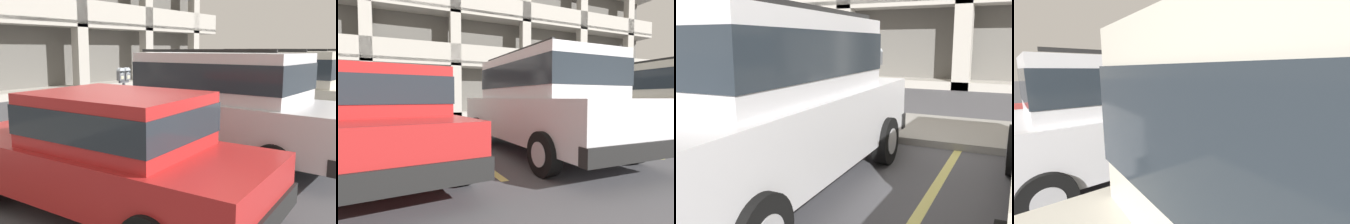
% 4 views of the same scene
% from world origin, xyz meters
% --- Properties ---
extents(ground_plane, '(80.00, 80.00, 0.10)m').
position_xyz_m(ground_plane, '(0.00, 0.00, -0.05)').
color(ground_plane, '#4C4C51').
extents(sidewalk, '(40.00, 2.20, 0.12)m').
position_xyz_m(sidewalk, '(0.00, 1.30, 0.06)').
color(sidewalk, gray).
rests_on(sidewalk, ground_plane).
extents(parking_stall_lines, '(12.88, 4.80, 0.01)m').
position_xyz_m(parking_stall_lines, '(1.60, -1.40, 0.00)').
color(parking_stall_lines, '#DBD16B').
rests_on(parking_stall_lines, ground_plane).
extents(silver_suv, '(2.10, 4.82, 2.03)m').
position_xyz_m(silver_suv, '(-0.12, -2.37, 1.09)').
color(silver_suv, silver).
rests_on(silver_suv, ground_plane).
extents(red_sedan, '(2.16, 4.63, 1.54)m').
position_xyz_m(red_sedan, '(-3.12, -2.53, 0.82)').
color(red_sedan, red).
rests_on(red_sedan, ground_plane).
extents(dark_hatchback, '(2.04, 4.79, 2.03)m').
position_xyz_m(dark_hatchback, '(3.33, -2.11, 1.09)').
color(dark_hatchback, beige).
rests_on(dark_hatchback, ground_plane).
extents(parking_meter_near, '(0.35, 0.12, 1.49)m').
position_xyz_m(parking_meter_near, '(0.06, 0.35, 1.23)').
color(parking_meter_near, '#47474C').
rests_on(parking_meter_near, sidewalk).
extents(parking_meter_far, '(0.35, 0.12, 1.51)m').
position_xyz_m(parking_meter_far, '(6.44, 0.30, 1.24)').
color(parking_meter_far, '#47474C').
rests_on(parking_meter_far, sidewalk).
extents(parking_garage, '(32.00, 10.00, 16.25)m').
position_xyz_m(parking_garage, '(0.44, 13.40, 7.53)').
color(parking_garage, '#64625C').
rests_on(parking_garage, ground_plane).
extents(fire_hydrant, '(0.30, 0.30, 0.70)m').
position_xyz_m(fire_hydrant, '(4.44, 0.65, 0.46)').
color(fire_hydrant, gold).
rests_on(fire_hydrant, sidewalk).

